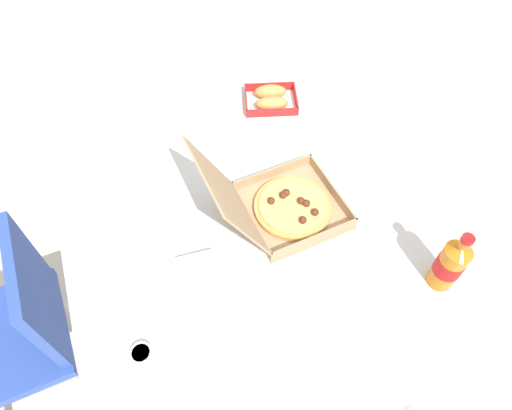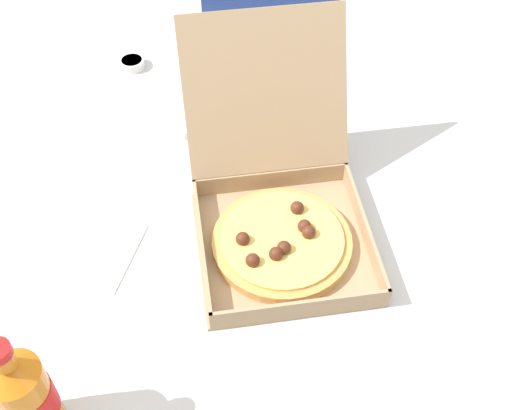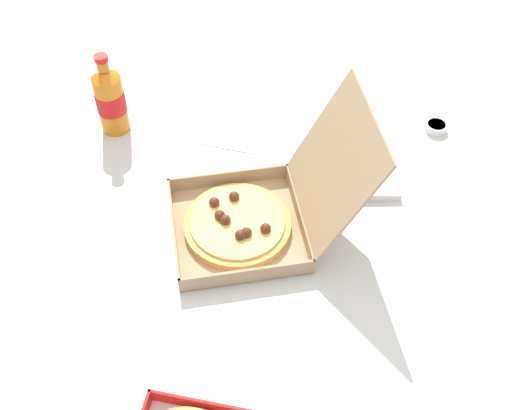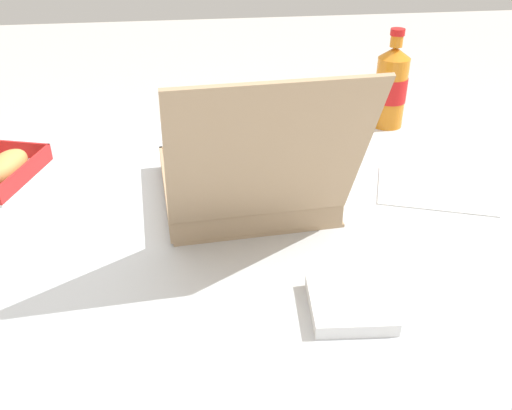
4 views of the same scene
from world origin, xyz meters
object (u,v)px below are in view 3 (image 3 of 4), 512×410
object	(u,v)px
pizza_box_open	(254,215)
paper_menu	(239,122)
dipping_sauce_cup	(436,127)
napkin_pile	(374,181)
cola_bottle	(110,99)

from	to	relation	value
pizza_box_open	paper_menu	xyz separation A→B (m)	(-0.36, -0.00, -0.04)
pizza_box_open	dipping_sauce_cup	size ratio (longest dim) A/B	7.76
paper_menu	dipping_sauce_cup	world-z (taller)	dipping_sauce_cup
paper_menu	napkin_pile	distance (m)	0.39
pizza_box_open	cola_bottle	bearing A→B (deg)	-138.78
pizza_box_open	paper_menu	bearing A→B (deg)	-179.23
cola_bottle	napkin_pile	bearing A→B (deg)	67.07
pizza_box_open	paper_menu	distance (m)	0.36
paper_menu	dipping_sauce_cup	bearing A→B (deg)	101.09
pizza_box_open	cola_bottle	size ratio (longest dim) A/B	1.94
cola_bottle	paper_menu	size ratio (longest dim) A/B	1.07
cola_bottle	pizza_box_open	bearing A→B (deg)	41.22
pizza_box_open	napkin_pile	distance (m)	0.32
pizza_box_open	napkin_pile	world-z (taller)	pizza_box_open
napkin_pile	dipping_sauce_cup	distance (m)	0.26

